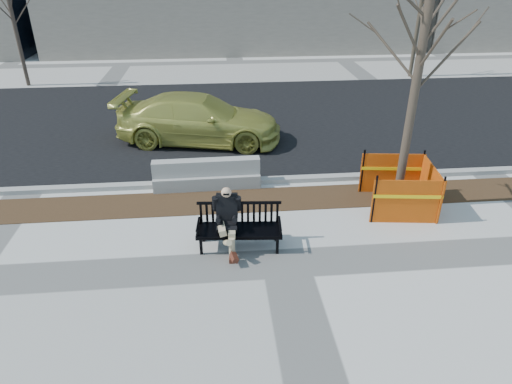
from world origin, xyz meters
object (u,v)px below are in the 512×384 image
(bench, at_px, (240,247))
(jersey_barrier_left, at_px, (207,187))
(seated_man, at_px, (228,246))
(tree_fence, at_px, (395,206))
(sedan, at_px, (201,141))

(bench, height_order, jersey_barrier_left, bench)
(seated_man, bearing_deg, tree_fence, 21.71)
(bench, distance_m, jersey_barrier_left, 2.88)
(seated_man, distance_m, sedan, 6.04)
(seated_man, bearing_deg, sedan, 100.66)
(jersey_barrier_left, bearing_deg, tree_fence, -18.91)
(seated_man, xyz_separation_m, jersey_barrier_left, (-0.43, 2.73, 0.00))
(jersey_barrier_left, bearing_deg, sedan, 92.94)
(sedan, bearing_deg, tree_fence, -124.00)
(seated_man, relative_size, jersey_barrier_left, 0.48)
(bench, distance_m, tree_fence, 4.08)
(tree_fence, relative_size, sedan, 1.13)
(bench, xyz_separation_m, seated_man, (-0.24, 0.07, 0.00))
(seated_man, height_order, jersey_barrier_left, seated_man)
(seated_man, xyz_separation_m, tree_fence, (4.09, 1.27, 0.00))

